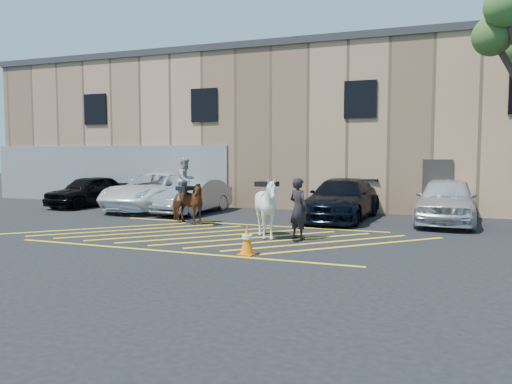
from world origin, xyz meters
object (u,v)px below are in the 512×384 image
(car_black_suv, at_px, (89,191))
(car_blue_suv, at_px, (341,199))
(car_white_suv, at_px, (446,200))
(handler, at_px, (298,208))
(car_silver_sedan, at_px, (194,197))
(mounted_bay, at_px, (186,197))
(car_white_pickup, at_px, (156,191))
(saddled_white, at_px, (267,208))
(traffic_cone, at_px, (247,240))

(car_black_suv, xyz_separation_m, car_blue_suv, (11.68, -0.34, 0.03))
(car_white_suv, xyz_separation_m, handler, (-3.92, -4.84, 0.07))
(car_silver_sedan, relative_size, mounted_bay, 1.82)
(handler, bearing_deg, mounted_bay, 9.71)
(car_silver_sedan, xyz_separation_m, car_white_suv, (9.58, 0.48, 0.13))
(car_black_suv, distance_m, car_white_pickup, 3.57)
(car_black_suv, height_order, saddled_white, saddled_white)
(car_black_suv, bearing_deg, car_silver_sedan, 0.98)
(saddled_white, bearing_deg, car_white_pickup, 143.08)
(car_white_suv, bearing_deg, traffic_cone, -119.08)
(saddled_white, height_order, traffic_cone, saddled_white)
(car_black_suv, height_order, car_silver_sedan, car_black_suv)
(car_blue_suv, relative_size, traffic_cone, 7.05)
(car_blue_suv, relative_size, car_white_suv, 1.08)
(car_white_pickup, distance_m, car_blue_suv, 8.12)
(handler, bearing_deg, car_white_pickup, -3.55)
(mounted_bay, xyz_separation_m, traffic_cone, (3.91, -4.10, -0.56))
(saddled_white, bearing_deg, car_blue_suv, 76.14)
(car_black_suv, xyz_separation_m, handler, (11.36, -4.97, 0.17))
(handler, bearing_deg, car_blue_suv, -64.83)
(car_white_pickup, bearing_deg, handler, -30.19)
(mounted_bay, bearing_deg, car_blue_suv, 32.67)
(car_white_pickup, relative_size, car_white_suv, 1.20)
(car_black_suv, relative_size, car_white_suv, 0.88)
(car_silver_sedan, xyz_separation_m, saddled_white, (4.77, -4.57, 0.20))
(car_white_pickup, height_order, car_silver_sedan, car_white_pickup)
(saddled_white, distance_m, traffic_cone, 2.41)
(mounted_bay, height_order, traffic_cone, mounted_bay)
(car_silver_sedan, relative_size, traffic_cone, 5.69)
(car_white_suv, bearing_deg, handler, -126.87)
(car_blue_suv, distance_m, traffic_cone, 7.23)
(car_black_suv, height_order, car_white_suv, car_white_suv)
(traffic_cone, bearing_deg, mounted_bay, 133.59)
(car_silver_sedan, xyz_separation_m, car_blue_suv, (5.97, 0.27, 0.06))
(car_blue_suv, xyz_separation_m, mounted_bay, (-4.78, -3.06, 0.17))
(car_white_pickup, relative_size, mounted_bay, 2.50)
(car_blue_suv, xyz_separation_m, traffic_cone, (-0.87, -7.17, -0.38))
(car_white_pickup, xyz_separation_m, saddled_white, (6.92, -5.20, 0.09))
(car_white_pickup, xyz_separation_m, car_blue_suv, (8.11, -0.36, -0.04))
(car_blue_suv, height_order, mounted_bay, mounted_bay)
(car_white_suv, xyz_separation_m, mounted_bay, (-8.39, -3.27, 0.11))
(car_white_pickup, height_order, mounted_bay, mounted_bay)
(mounted_bay, relative_size, traffic_cone, 3.12)
(handler, height_order, mounted_bay, mounted_bay)
(car_blue_suv, xyz_separation_m, saddled_white, (-1.19, -4.84, 0.14))
(car_white_suv, relative_size, mounted_bay, 2.09)
(car_white_suv, relative_size, saddled_white, 2.56)
(car_white_suv, distance_m, handler, 6.23)
(car_white_suv, xyz_separation_m, saddled_white, (-4.80, -5.04, 0.08))
(handler, bearing_deg, car_black_suv, 5.47)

